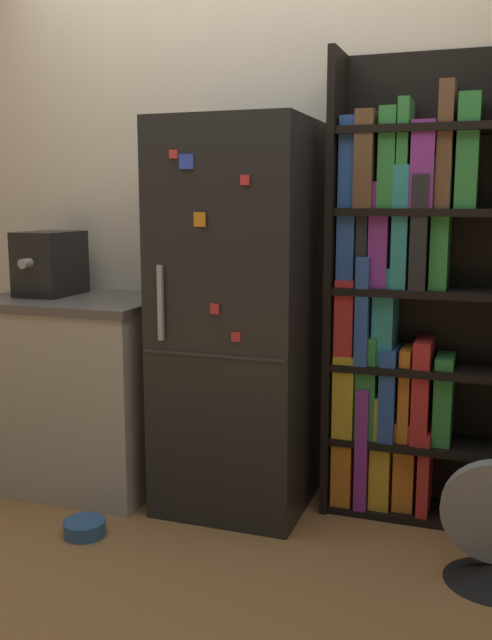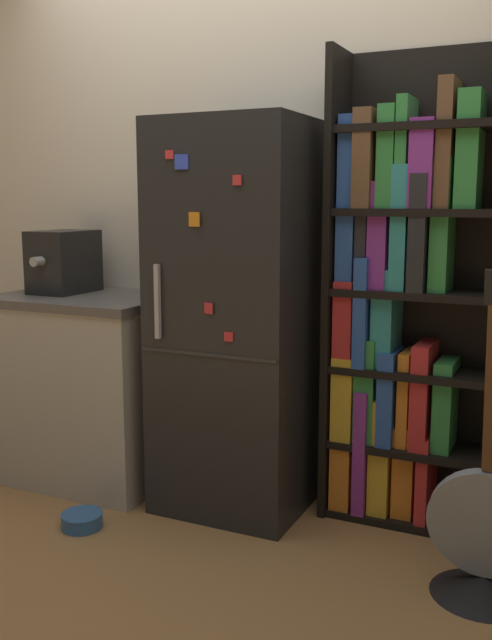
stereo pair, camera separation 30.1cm
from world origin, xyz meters
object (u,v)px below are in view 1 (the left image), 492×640
at_px(bookshelf, 414,304).
at_px(espresso_machine, 50,263).
at_px(refrigerator, 238,319).
at_px(pet_bowl, 85,527).

distance_m(bookshelf, espresso_machine, 1.67).
height_order(refrigerator, bookshelf, bookshelf).
height_order(refrigerator, espresso_machine, refrigerator).
relative_size(bookshelf, espresso_machine, 5.14).
bearing_deg(bookshelf, refrigerator, -167.32).
distance_m(refrigerator, espresso_machine, 0.96).
relative_size(refrigerator, pet_bowl, 9.58).
relative_size(refrigerator, espresso_machine, 4.43).
relative_size(refrigerator, bookshelf, 0.86).
relative_size(espresso_machine, pet_bowl, 2.16).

